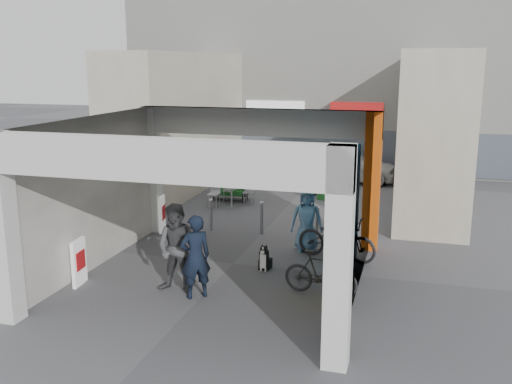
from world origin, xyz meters
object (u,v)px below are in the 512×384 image
(white_van, at_px, (345,165))
(man_with_dog, at_px, (195,257))
(man_crates, at_px, (320,169))
(cafe_set, at_px, (231,196))
(man_elderly, at_px, (307,220))
(produce_stand, at_px, (230,191))
(man_back_turned, at_px, (178,249))
(bicycle_front, at_px, (337,239))
(border_collie, at_px, (265,259))
(bicycle_rear, at_px, (321,273))

(white_van, bearing_deg, man_with_dog, 172.31)
(man_with_dog, bearing_deg, man_crates, -135.35)
(cafe_set, xyz_separation_m, man_elderly, (3.35, -4.04, 0.52))
(white_van, bearing_deg, man_crates, 167.00)
(produce_stand, xyz_separation_m, man_with_dog, (2.00, -8.18, 0.53))
(man_back_turned, bearing_deg, man_with_dog, -20.64)
(man_with_dog, height_order, man_back_turned, man_back_turned)
(man_elderly, relative_size, man_crates, 0.86)
(cafe_set, relative_size, white_van, 0.34)
(produce_stand, relative_size, man_crates, 0.66)
(man_back_turned, xyz_separation_m, bicycle_front, (2.85, 2.91, -0.42))
(cafe_set, distance_m, man_back_turned, 7.54)
(man_crates, bearing_deg, cafe_set, 28.06)
(man_with_dog, height_order, man_crates, man_crates)
(border_collie, bearing_deg, white_van, 94.55)
(man_with_dog, bearing_deg, bicycle_front, -168.39)
(man_elderly, bearing_deg, border_collie, -121.82)
(produce_stand, distance_m, man_with_dog, 8.43)
(man_with_dog, xyz_separation_m, white_van, (1.40, 12.43, -0.18))
(bicycle_rear, height_order, white_van, white_van)
(man_back_turned, bearing_deg, white_van, 81.06)
(bicycle_front, height_order, bicycle_rear, bicycle_front)
(man_crates, height_order, bicycle_rear, man_crates)
(man_with_dog, distance_m, white_van, 12.51)
(border_collie, height_order, white_van, white_van)
(man_crates, xyz_separation_m, white_van, (0.57, 2.72, -0.26))
(man_back_turned, bearing_deg, bicycle_rear, 12.39)
(man_back_turned, bearing_deg, man_elderly, 58.45)
(cafe_set, height_order, produce_stand, produce_stand)
(produce_stand, relative_size, man_back_turned, 0.67)
(bicycle_front, height_order, white_van, white_van)
(man_crates, xyz_separation_m, bicycle_front, (1.56, -6.63, -0.43))
(border_collie, bearing_deg, man_with_dog, -108.91)
(produce_stand, bearing_deg, cafe_set, -45.89)
(man_elderly, bearing_deg, bicycle_rear, -83.11)
(produce_stand, bearing_deg, bicycle_front, -25.13)
(bicycle_rear, bearing_deg, man_with_dog, 116.61)
(produce_stand, bearing_deg, bicycle_rear, -35.05)
(bicycle_front, relative_size, white_van, 0.49)
(man_back_turned, xyz_separation_m, man_crates, (1.29, 9.54, 0.01))
(man_back_turned, distance_m, bicycle_front, 4.09)
(produce_stand, height_order, man_elderly, man_elderly)
(cafe_set, bearing_deg, man_with_dog, -76.78)
(man_with_dog, bearing_deg, man_back_turned, -60.74)
(cafe_set, relative_size, man_elderly, 0.84)
(cafe_set, relative_size, man_crates, 0.72)
(bicycle_front, xyz_separation_m, white_van, (-1.00, 9.36, 0.17))
(bicycle_rear, bearing_deg, man_crates, 17.88)
(bicycle_front, distance_m, bicycle_rear, 2.26)
(man_elderly, relative_size, white_van, 0.40)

